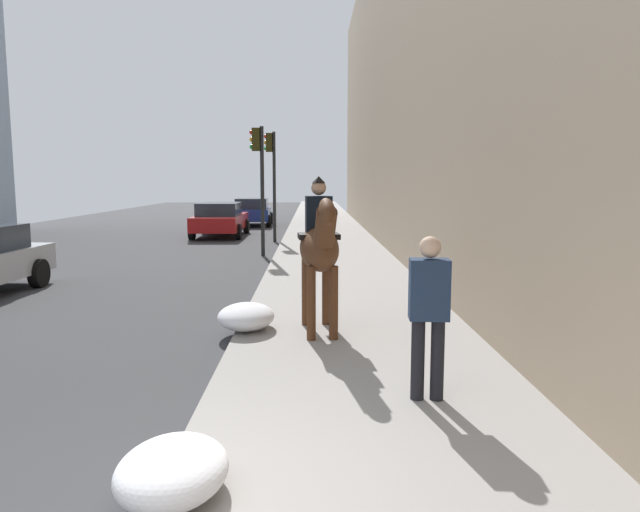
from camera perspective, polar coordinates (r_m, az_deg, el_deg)
The scene contains 8 objects.
mounted_horse_near at distance 8.64m, azimuth -0.04°, elevation 0.92°, with size 2.15×0.70×2.32m.
pedestrian_greeting at distance 6.14m, azimuth 10.44°, elevation -4.86°, with size 0.29×0.42×1.70m.
car_near_lane at distance 25.39m, azimuth -9.59°, elevation 3.55°, with size 4.58×2.10×1.44m.
car_far_lane at distance 31.24m, azimuth -6.53°, elevation 4.30°, with size 3.98×2.11×1.44m.
traffic_light_near_curb at distance 18.59m, azimuth -5.87°, elevation 8.23°, with size 0.20×0.44×4.02m.
traffic_light_far_curb at distance 22.80m, azimuth -4.65°, elevation 8.33°, with size 0.20×0.44×4.19m.
snow_pile_near at distance 4.66m, azimuth -14.04°, elevation -19.41°, with size 1.05×0.81×0.36m, color white.
snow_pile_far at distance 9.14m, azimuth -7.14°, elevation -5.80°, with size 1.12×0.86×0.39m, color white.
Camera 1 is at (-3.62, -1.16, 2.38)m, focal length 33.21 mm.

